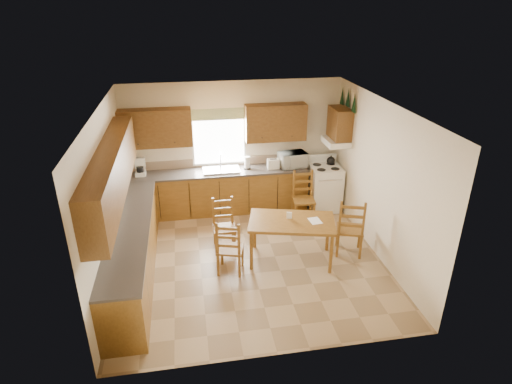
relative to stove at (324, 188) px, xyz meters
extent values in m
plane|color=#A3845B|center=(-1.88, -1.70, -0.47)|extent=(4.50, 4.50, 0.00)
plane|color=brown|center=(-1.88, -1.70, 2.23)|extent=(4.50, 4.50, 0.00)
plane|color=beige|center=(-4.13, -1.70, 0.88)|extent=(4.50, 4.50, 0.00)
plane|color=beige|center=(0.37, -1.70, 0.88)|extent=(4.50, 4.50, 0.00)
plane|color=beige|center=(-1.88, 0.55, 0.88)|extent=(4.50, 4.50, 0.00)
plane|color=beige|center=(-1.88, -3.95, 0.88)|extent=(4.50, 4.50, 0.00)
cube|color=brown|center=(-2.25, 0.25, -0.03)|extent=(3.75, 0.60, 0.88)
cube|color=brown|center=(-3.83, -1.85, -0.03)|extent=(0.60, 3.60, 0.88)
cube|color=#473F3B|center=(-2.25, 0.25, 0.43)|extent=(3.75, 0.63, 0.04)
cube|color=#473F3B|center=(-3.83, -1.85, 0.43)|extent=(0.63, 3.60, 0.04)
cube|color=#8D755C|center=(-2.25, 0.54, 0.54)|extent=(3.75, 0.01, 0.18)
cube|color=brown|center=(-3.43, 0.38, 1.39)|extent=(1.41, 0.33, 0.75)
cube|color=brown|center=(-1.02, 0.38, 1.39)|extent=(1.25, 0.33, 0.75)
cube|color=brown|center=(-3.96, -1.85, 1.39)|extent=(0.33, 3.60, 0.75)
cube|color=brown|center=(0.20, -0.05, 1.43)|extent=(0.33, 0.62, 0.62)
cube|color=white|center=(0.15, -0.05, 1.05)|extent=(0.44, 0.62, 0.12)
cube|color=white|center=(-2.18, 0.52, 1.08)|extent=(1.13, 0.02, 1.18)
cube|color=white|center=(-2.18, 0.51, 1.08)|extent=(1.05, 0.01, 1.10)
cube|color=#456A32|center=(-2.18, 0.49, 1.58)|extent=(1.19, 0.01, 0.24)
cube|color=silver|center=(-2.18, 0.25, 0.47)|extent=(0.75, 0.45, 0.04)
cone|color=black|center=(0.33, -0.37, 1.91)|extent=(0.22, 0.22, 0.36)
cone|color=black|center=(0.33, -0.05, 1.95)|extent=(0.22, 0.22, 0.36)
cone|color=black|center=(0.33, 0.27, 1.91)|extent=(0.22, 0.22, 0.36)
cube|color=white|center=(0.00, 0.00, 0.00)|extent=(0.65, 0.67, 0.94)
cube|color=white|center=(-3.80, 0.29, 0.63)|extent=(0.27, 0.30, 0.35)
cylinder|color=white|center=(-1.63, 0.29, 0.58)|extent=(0.13, 0.13, 0.27)
cube|color=white|center=(-1.09, 0.21, 0.55)|extent=(0.24, 0.16, 0.20)
imported|color=white|center=(-0.67, 0.22, 0.61)|extent=(0.58, 0.45, 0.32)
cube|color=brown|center=(-1.19, -1.83, -0.09)|extent=(1.59, 1.14, 0.77)
cube|color=brown|center=(-2.26, -1.99, 0.02)|extent=(0.51, 0.49, 0.98)
cube|color=brown|center=(-0.11, -1.78, 0.07)|extent=(0.57, 0.56, 1.08)
cube|color=brown|center=(-2.29, -1.26, 0.00)|extent=(0.40, 0.38, 0.94)
cube|color=brown|center=(-0.58, -0.44, 0.04)|extent=(0.46, 0.44, 1.02)
cube|color=white|center=(-0.80, -1.90, 0.30)|extent=(0.21, 0.27, 0.00)
cube|color=white|center=(-1.22, -1.74, 0.36)|extent=(0.09, 0.05, 0.12)
camera|label=1|loc=(-2.86, -7.98, 3.75)|focal=30.00mm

